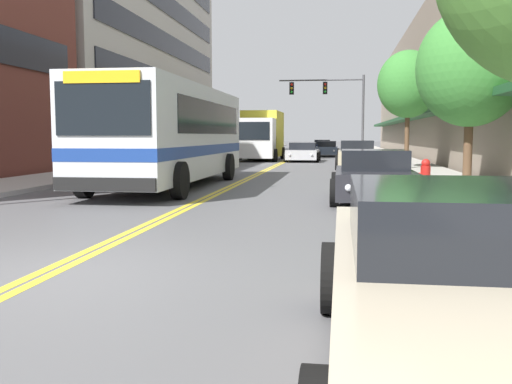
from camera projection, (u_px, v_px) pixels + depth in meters
ground_plane at (293, 158)px, 43.28m from camera, size 240.00×240.00×0.00m
sidewalk_left at (203, 156)px, 44.30m from camera, size 3.05×106.00×0.14m
sidewalk_right at (388, 157)px, 42.25m from camera, size 3.05×106.00×0.14m
centre_line at (293, 158)px, 43.28m from camera, size 0.34×106.00×0.01m
storefront_row_right at (471, 87)px, 40.91m from camera, size 9.10×68.00×10.33m
city_bus at (172, 131)px, 18.74m from camera, size 2.95×10.91×3.23m
car_white_parked_left_near at (223, 152)px, 38.90m from camera, size 2.16×4.39×1.22m
car_black_parked_left_mid at (182, 157)px, 28.75m from camera, size 2.01×4.34×1.22m
car_champagne_parked_right_foreground at (467, 292)px, 3.80m from camera, size 2.02×4.89×1.34m
car_beige_parked_right_mid at (357, 156)px, 28.89m from camera, size 2.13×4.53×1.43m
car_charcoal_parked_right_far at (374, 177)px, 14.55m from camera, size 2.19×4.22×1.31m
car_slate_blue_moving_lead at (327, 149)px, 46.50m from camera, size 1.98×4.39×1.23m
car_navy_moving_second at (322, 146)px, 57.93m from camera, size 2.06×4.51×1.24m
car_silver_moving_third at (303, 153)px, 36.94m from camera, size 2.20×4.31×1.22m
box_truck at (261, 135)px, 38.78m from camera, size 2.72×6.99×3.32m
traffic_signal_mast at (333, 99)px, 43.19m from camera, size 6.45×0.38×6.21m
street_tree_right_mid at (471, 68)px, 17.14m from camera, size 3.24×3.24×5.35m
street_tree_right_far at (408, 84)px, 26.62m from camera, size 2.86×2.86×5.50m
fire_hydrant at (425, 174)px, 16.21m from camera, size 0.35×0.27×0.87m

